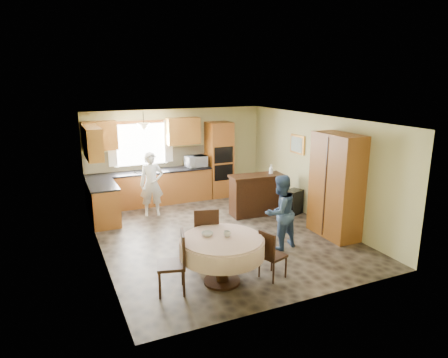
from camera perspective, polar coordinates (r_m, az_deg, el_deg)
floor at (r=8.83m, az=-0.56°, el=-7.82°), size 5.00×6.00×0.01m
ceiling at (r=8.22m, az=-0.60°, el=8.54°), size 5.00×6.00×0.01m
wall_back at (r=11.19m, az=-6.75°, el=3.53°), size 5.00×0.02×2.50m
wall_front at (r=5.93m, az=11.18°, el=-6.49°), size 5.00×0.02×2.50m
wall_left at (r=7.82m, az=-17.63°, el=-1.79°), size 0.02×6.00×2.50m
wall_right at (r=9.68m, az=13.11°, el=1.56°), size 0.02×6.00×2.50m
window at (r=10.85m, az=-11.83°, el=4.87°), size 1.40×0.03×1.10m
curtain_left at (r=10.67m, az=-15.73°, el=4.75°), size 0.22×0.02×1.15m
curtain_right at (r=10.98m, az=-7.95°, el=5.41°), size 0.22×0.02×1.15m
base_cab_back at (r=10.87m, az=-10.42°, el=-1.32°), size 3.30×0.60×0.88m
counter_back at (r=10.75m, az=-10.53°, el=1.04°), size 3.30×0.64×0.04m
base_cab_left at (r=9.79m, az=-16.82°, el=-3.46°), size 0.60×1.20×0.88m
counter_left at (r=9.67m, az=-17.02°, el=-0.86°), size 0.64×1.20×0.04m
backsplash at (r=10.97m, az=-10.96°, el=2.78°), size 3.30×0.02×0.55m
wall_cab_left at (r=10.50m, az=-17.36°, el=5.92°), size 0.85×0.33×0.72m
wall_cab_right at (r=10.97m, az=-5.84°, el=6.84°), size 0.90×0.33×0.72m
wall_cab_side at (r=9.45m, az=-18.28°, el=4.98°), size 0.33×1.20×0.72m
oven_tower at (r=11.33m, az=-0.69°, el=2.79°), size 0.66×0.62×2.12m
oven_upper at (r=11.01m, az=-0.04°, el=3.46°), size 0.56×0.01×0.45m
oven_lower at (r=11.12m, az=-0.04°, el=0.93°), size 0.56×0.01×0.45m
pendant at (r=10.32m, az=-11.39°, el=7.33°), size 0.36×0.36×0.18m
sideboard at (r=9.92m, az=4.64°, el=-2.43°), size 1.37×0.65×0.95m
space_heater at (r=10.12m, az=9.85°, el=-3.25°), size 0.53×0.45×0.61m
cupboard at (r=8.75m, az=15.75°, el=-0.94°), size 0.58×1.16×2.21m
dining_table at (r=6.63m, az=-0.29°, el=-9.81°), size 1.40×1.40×0.80m
chair_left at (r=6.43m, az=-6.86°, el=-11.35°), size 0.53×0.53×1.00m
chair_back at (r=7.31m, az=-2.60°, el=-7.68°), size 0.57×0.57×1.07m
chair_right at (r=6.85m, az=6.63°, el=-10.41°), size 0.47×0.47×0.86m
framed_picture at (r=10.21m, az=10.44°, el=4.89°), size 0.06×0.57×0.47m
microwave at (r=11.03m, az=-4.02°, el=2.51°), size 0.60×0.44×0.31m
person_sink at (r=9.91m, az=-10.30°, el=-0.72°), size 0.63×0.47×1.58m
person_dining at (r=7.95m, az=8.00°, el=-4.73°), size 0.84×0.72×1.50m
bowl_sideboard at (r=9.62m, az=2.77°, el=0.16°), size 0.26×0.26×0.05m
bottle_sideboard at (r=9.96m, az=6.74°, el=1.25°), size 0.14×0.14×0.28m
cup_table at (r=6.59m, az=0.45°, el=-7.84°), size 0.15×0.15×0.09m
bowl_table at (r=6.64m, az=-2.41°, el=-7.85°), size 0.25×0.25×0.06m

